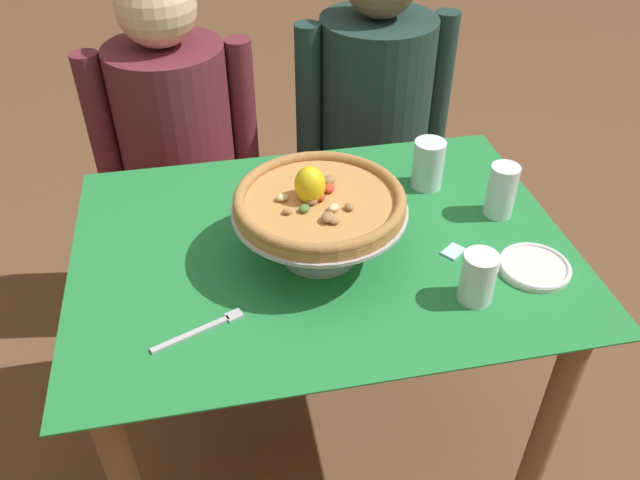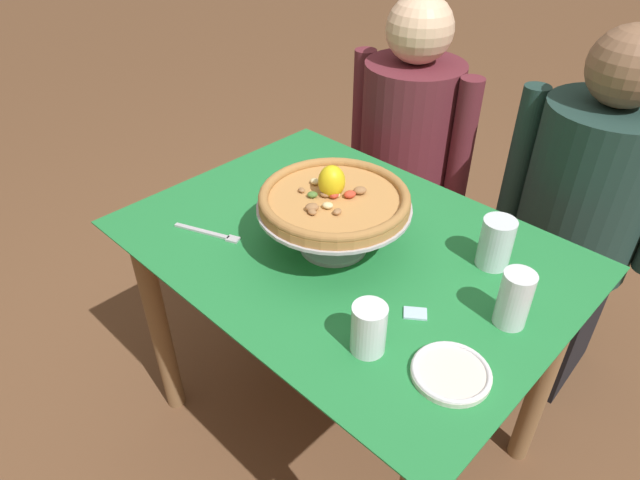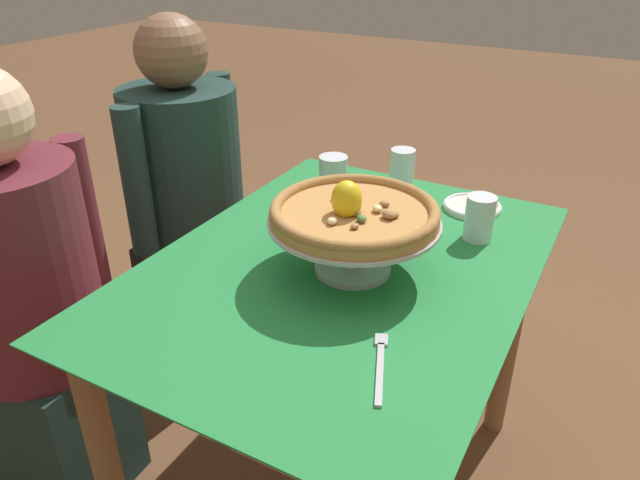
# 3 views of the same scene
# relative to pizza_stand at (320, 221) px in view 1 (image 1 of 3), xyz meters

# --- Properties ---
(ground_plane) EXTENTS (14.00, 14.00, 0.00)m
(ground_plane) POSITION_rel_pizza_stand_xyz_m (0.01, 0.03, -0.85)
(ground_plane) COLOR brown
(dining_table) EXTENTS (1.11, 0.81, 0.76)m
(dining_table) POSITION_rel_pizza_stand_xyz_m (0.01, 0.03, -0.22)
(dining_table) COLOR olive
(dining_table) RESTS_ON ground
(pizza_stand) EXTENTS (0.37, 0.37, 0.12)m
(pizza_stand) POSITION_rel_pizza_stand_xyz_m (0.00, 0.00, 0.00)
(pizza_stand) COLOR #B7B7C1
(pizza_stand) RESTS_ON dining_table
(pizza) EXTENTS (0.36, 0.36, 0.09)m
(pizza) POSITION_rel_pizza_stand_xyz_m (-0.00, 0.00, 0.06)
(pizza) COLOR #BC8447
(pizza) RESTS_ON pizza_stand
(water_glass_side_right) EXTENTS (0.07, 0.07, 0.13)m
(water_glass_side_right) POSITION_rel_pizza_stand_xyz_m (0.45, 0.07, -0.03)
(water_glass_side_right) COLOR white
(water_glass_side_right) RESTS_ON dining_table
(water_glass_back_right) EXTENTS (0.08, 0.08, 0.12)m
(water_glass_back_right) POSITION_rel_pizza_stand_xyz_m (0.32, 0.22, -0.04)
(water_glass_back_right) COLOR silver
(water_glass_back_right) RESTS_ON dining_table
(water_glass_front_right) EXTENTS (0.07, 0.07, 0.11)m
(water_glass_front_right) POSITION_rel_pizza_stand_xyz_m (0.28, -0.20, -0.04)
(water_glass_front_right) COLOR white
(water_glass_front_right) RESTS_ON dining_table
(side_plate) EXTENTS (0.15, 0.15, 0.02)m
(side_plate) POSITION_rel_pizza_stand_xyz_m (0.44, -0.14, -0.08)
(side_plate) COLOR silver
(side_plate) RESTS_ON dining_table
(dinner_fork) EXTENTS (0.18, 0.09, 0.01)m
(dinner_fork) POSITION_rel_pizza_stand_xyz_m (-0.26, -0.18, -0.09)
(dinner_fork) COLOR #B7B7C1
(dinner_fork) RESTS_ON dining_table
(sugar_packet) EXTENTS (0.06, 0.06, 0.00)m
(sugar_packet) POSITION_rel_pizza_stand_xyz_m (0.29, -0.05, -0.09)
(sugar_packet) COLOR silver
(sugar_packet) RESTS_ON dining_table
(diner_left) EXTENTS (0.51, 0.36, 1.20)m
(diner_left) POSITION_rel_pizza_stand_xyz_m (-0.31, 0.73, -0.26)
(diner_left) COLOR #1E3833
(diner_left) RESTS_ON ground
(diner_right) EXTENTS (0.52, 0.38, 1.22)m
(diner_right) POSITION_rel_pizza_stand_xyz_m (0.33, 0.76, -0.25)
(diner_right) COLOR black
(diner_right) RESTS_ON ground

